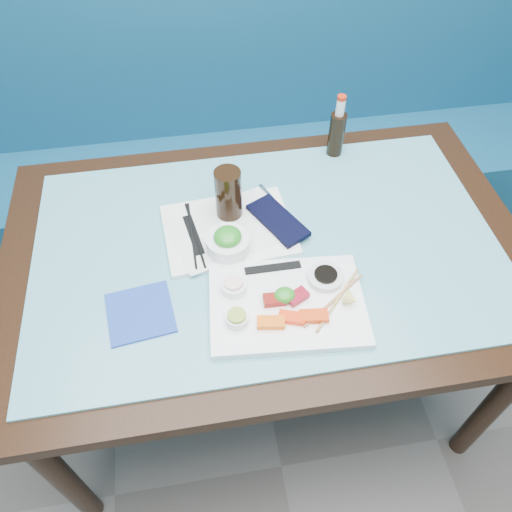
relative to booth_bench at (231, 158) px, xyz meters
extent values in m
cube|color=navy|center=(0.00, -0.07, -0.15)|extent=(3.00, 0.55, 0.45)
cube|color=navy|center=(0.00, 0.15, 0.33)|extent=(3.00, 0.12, 0.95)
cube|color=black|center=(0.00, -0.84, 0.36)|extent=(1.40, 0.90, 0.04)
cylinder|color=black|center=(-0.62, -1.21, -0.02)|extent=(0.06, 0.06, 0.71)
cylinder|color=black|center=(0.62, -1.21, -0.02)|extent=(0.06, 0.06, 0.71)
cylinder|color=black|center=(-0.62, -0.47, -0.02)|extent=(0.06, 0.06, 0.71)
cylinder|color=black|center=(0.62, -0.47, -0.02)|extent=(0.06, 0.06, 0.71)
cube|color=#57A0AE|center=(0.00, -0.84, 0.38)|extent=(1.22, 0.76, 0.01)
cube|color=white|center=(0.01, -1.04, 0.39)|extent=(0.39, 0.29, 0.02)
cube|color=#FF630A|center=(-0.04, -1.09, 0.41)|extent=(0.07, 0.04, 0.02)
cube|color=#FF320A|center=(0.01, -1.09, 0.41)|extent=(0.07, 0.05, 0.01)
cube|color=#E63909|center=(0.06, -1.09, 0.41)|extent=(0.07, 0.04, 0.02)
cube|color=maroon|center=(-0.02, -1.03, 0.41)|extent=(0.05, 0.03, 0.02)
cube|color=maroon|center=(0.04, -1.03, 0.41)|extent=(0.06, 0.05, 0.02)
ellipsoid|color=#29891F|center=(0.01, -1.03, 0.42)|extent=(0.06, 0.06, 0.03)
cylinder|color=white|center=(-0.11, -1.07, 0.41)|extent=(0.06, 0.06, 0.02)
cylinder|color=#8EAF38|center=(-0.11, -1.07, 0.43)|extent=(0.04, 0.04, 0.01)
cylinder|color=white|center=(-0.11, -0.98, 0.41)|extent=(0.07, 0.07, 0.03)
cylinder|color=#FFE2D1|center=(-0.11, -0.98, 0.43)|extent=(0.05, 0.05, 0.01)
cylinder|color=silver|center=(0.12, -0.99, 0.41)|extent=(0.10, 0.10, 0.02)
cylinder|color=black|center=(0.12, -0.99, 0.42)|extent=(0.07, 0.07, 0.01)
cone|color=#FFED78|center=(0.16, -1.07, 0.42)|extent=(0.05, 0.05, 0.04)
cube|color=black|center=(0.00, -0.93, 0.40)|extent=(0.14, 0.02, 0.00)
cylinder|color=#AC7851|center=(0.12, -1.05, 0.41)|extent=(0.18, 0.13, 0.01)
cylinder|color=tan|center=(0.13, -1.05, 0.41)|extent=(0.15, 0.16, 0.01)
cube|color=white|center=(-0.09, -0.77, 0.39)|extent=(0.36, 0.28, 0.01)
cube|color=white|center=(-0.09, -0.77, 0.40)|extent=(0.36, 0.30, 0.00)
cylinder|color=white|center=(-0.10, -0.85, 0.42)|extent=(0.14, 0.14, 0.04)
ellipsoid|color=#23831E|center=(-0.10, -0.85, 0.45)|extent=(0.09, 0.09, 0.04)
cylinder|color=black|center=(-0.08, -0.72, 0.47)|extent=(0.08, 0.08, 0.15)
cube|color=black|center=(0.04, -0.77, 0.40)|extent=(0.16, 0.20, 0.01)
cylinder|color=silver|center=(0.03, -0.67, 0.40)|extent=(0.04, 0.09, 0.01)
cylinder|color=black|center=(-0.19, -0.78, 0.40)|extent=(0.01, 0.24, 0.01)
cylinder|color=black|center=(-0.19, -0.78, 0.40)|extent=(0.04, 0.24, 0.01)
cube|color=black|center=(-0.19, -0.78, 0.40)|extent=(0.05, 0.15, 0.00)
cylinder|color=black|center=(0.27, -0.49, 0.45)|extent=(0.05, 0.05, 0.14)
cylinder|color=white|center=(0.27, -0.49, 0.55)|extent=(0.03, 0.03, 0.05)
cylinder|color=red|center=(0.27, -0.49, 0.58)|extent=(0.03, 0.03, 0.01)
cube|color=#1C3F9C|center=(-0.34, -1.00, 0.39)|extent=(0.17, 0.17, 0.01)
camera|label=1|loc=(-0.17, -1.69, 1.38)|focal=35.00mm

